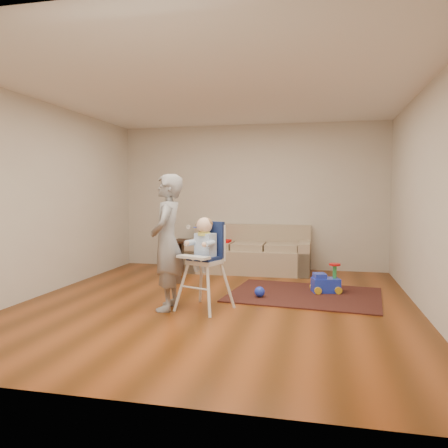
% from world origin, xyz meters
% --- Properties ---
extents(ground, '(5.50, 5.50, 0.00)m').
position_xyz_m(ground, '(0.00, 0.00, 0.00)').
color(ground, '#4F250A').
rests_on(ground, ground).
extents(room_envelope, '(5.04, 5.52, 2.72)m').
position_xyz_m(room_envelope, '(0.00, 0.53, 1.88)').
color(room_envelope, beige).
rests_on(room_envelope, ground).
extents(sofa, '(2.17, 0.90, 0.84)m').
position_xyz_m(sofa, '(0.04, 2.30, 0.42)').
color(sofa, gray).
rests_on(sofa, ground).
extents(side_table, '(0.53, 0.53, 0.53)m').
position_xyz_m(side_table, '(-1.18, 2.48, 0.26)').
color(side_table, black).
rests_on(side_table, ground).
extents(area_rug, '(2.19, 1.74, 0.02)m').
position_xyz_m(area_rug, '(1.09, 0.68, 0.01)').
color(area_rug, black).
rests_on(area_rug, ground).
extents(ride_on_toy, '(0.44, 0.36, 0.41)m').
position_xyz_m(ride_on_toy, '(1.38, 0.87, 0.22)').
color(ride_on_toy, blue).
rests_on(ride_on_toy, area_rug).
extents(toy_ball, '(0.14, 0.14, 0.14)m').
position_xyz_m(toy_ball, '(0.50, 0.38, 0.09)').
color(toy_ball, blue).
rests_on(toy_ball, area_rug).
extents(high_chair, '(0.68, 0.68, 1.14)m').
position_xyz_m(high_chair, '(-0.08, -0.34, 0.55)').
color(high_chair, silver).
rests_on(high_chair, ground).
extents(adult, '(0.47, 0.65, 1.65)m').
position_xyz_m(adult, '(-0.53, -0.42, 0.83)').
color(adult, gray).
rests_on(adult, ground).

